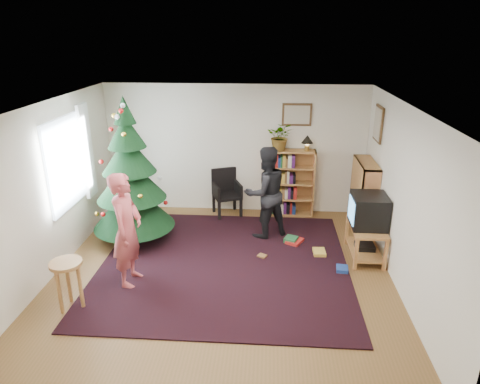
# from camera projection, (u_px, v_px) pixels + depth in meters

# --- Properties ---
(floor) EXTENTS (5.00, 5.00, 0.00)m
(floor) POSITION_uv_depth(u_px,v_px,m) (222.00, 274.00, 6.40)
(floor) COLOR brown
(floor) RESTS_ON ground
(ceiling) EXTENTS (5.00, 5.00, 0.00)m
(ceiling) POSITION_uv_depth(u_px,v_px,m) (220.00, 107.00, 5.51)
(ceiling) COLOR white
(ceiling) RESTS_ON wall_back
(wall_back) EXTENTS (5.00, 0.02, 2.50)m
(wall_back) POSITION_uv_depth(u_px,v_px,m) (235.00, 150.00, 8.28)
(wall_back) COLOR silver
(wall_back) RESTS_ON floor
(wall_front) EXTENTS (5.00, 0.02, 2.50)m
(wall_front) POSITION_uv_depth(u_px,v_px,m) (188.00, 304.00, 3.62)
(wall_front) COLOR silver
(wall_front) RESTS_ON floor
(wall_left) EXTENTS (0.02, 5.00, 2.50)m
(wall_left) POSITION_uv_depth(u_px,v_px,m) (48.00, 192.00, 6.12)
(wall_left) COLOR silver
(wall_left) RESTS_ON floor
(wall_right) EXTENTS (0.02, 5.00, 2.50)m
(wall_right) POSITION_uv_depth(u_px,v_px,m) (404.00, 201.00, 5.79)
(wall_right) COLOR silver
(wall_right) RESTS_ON floor
(rug) EXTENTS (3.80, 3.60, 0.02)m
(rug) POSITION_uv_depth(u_px,v_px,m) (224.00, 263.00, 6.68)
(rug) COLOR black
(rug) RESTS_ON floor
(window_pane) EXTENTS (0.04, 1.20, 1.40)m
(window_pane) POSITION_uv_depth(u_px,v_px,m) (66.00, 163.00, 6.59)
(window_pane) COLOR silver
(window_pane) RESTS_ON wall_left
(curtain) EXTENTS (0.06, 0.35, 1.60)m
(curtain) POSITION_uv_depth(u_px,v_px,m) (87.00, 151.00, 7.24)
(curtain) COLOR white
(curtain) RESTS_ON wall_left
(picture_back) EXTENTS (0.55, 0.03, 0.42)m
(picture_back) POSITION_uv_depth(u_px,v_px,m) (297.00, 115.00, 7.94)
(picture_back) COLOR #4C3319
(picture_back) RESTS_ON wall_back
(picture_right) EXTENTS (0.03, 0.50, 0.60)m
(picture_right) POSITION_uv_depth(u_px,v_px,m) (378.00, 124.00, 7.17)
(picture_right) COLOR #4C3319
(picture_right) RESTS_ON wall_right
(christmas_tree) EXTENTS (1.37, 1.37, 2.48)m
(christmas_tree) POSITION_uv_depth(u_px,v_px,m) (131.00, 184.00, 7.10)
(christmas_tree) COLOR #3F2816
(christmas_tree) RESTS_ON rug
(bookshelf_back) EXTENTS (0.95, 0.30, 1.30)m
(bookshelf_back) POSITION_uv_depth(u_px,v_px,m) (289.00, 182.00, 8.27)
(bookshelf_back) COLOR #BB7242
(bookshelf_back) RESTS_ON floor
(bookshelf_right) EXTENTS (0.30, 0.95, 1.30)m
(bookshelf_right) POSITION_uv_depth(u_px,v_px,m) (363.00, 196.00, 7.57)
(bookshelf_right) COLOR #BB7242
(bookshelf_right) RESTS_ON floor
(tv_stand) EXTENTS (0.50, 0.90, 0.55)m
(tv_stand) POSITION_uv_depth(u_px,v_px,m) (366.00, 238.00, 6.79)
(tv_stand) COLOR #BB7242
(tv_stand) RESTS_ON floor
(crt_tv) EXTENTS (0.54, 0.58, 0.50)m
(crt_tv) POSITION_uv_depth(u_px,v_px,m) (369.00, 211.00, 6.62)
(crt_tv) COLOR black
(crt_tv) RESTS_ON tv_stand
(armchair) EXTENTS (0.64, 0.66, 0.90)m
(armchair) POSITION_uv_depth(u_px,v_px,m) (227.00, 190.00, 8.38)
(armchair) COLOR black
(armchair) RESTS_ON rug
(stool) EXTENTS (0.41, 0.41, 0.68)m
(stool) POSITION_uv_depth(u_px,v_px,m) (67.00, 272.00, 5.46)
(stool) COLOR #BB7242
(stool) RESTS_ON floor
(person_standing) EXTENTS (0.43, 0.63, 1.66)m
(person_standing) POSITION_uv_depth(u_px,v_px,m) (127.00, 230.00, 5.92)
(person_standing) COLOR #B1464A
(person_standing) RESTS_ON rug
(person_by_chair) EXTENTS (0.99, 0.92, 1.62)m
(person_by_chair) POSITION_uv_depth(u_px,v_px,m) (265.00, 193.00, 7.33)
(person_by_chair) COLOR black
(person_by_chair) RESTS_ON rug
(potted_plant) EXTENTS (0.51, 0.46, 0.53)m
(potted_plant) POSITION_uv_depth(u_px,v_px,m) (281.00, 136.00, 7.97)
(potted_plant) COLOR gray
(potted_plant) RESTS_ON bookshelf_back
(table_lamp) EXTENTS (0.22, 0.22, 0.30)m
(table_lamp) POSITION_uv_depth(u_px,v_px,m) (307.00, 140.00, 7.96)
(table_lamp) COLOR #A57F33
(table_lamp) RESTS_ON bookshelf_back
(floor_clutter) EXTENTS (1.42, 1.09, 0.08)m
(floor_clutter) POSITION_uv_depth(u_px,v_px,m) (301.00, 251.00, 6.98)
(floor_clutter) COLOR #A51E19
(floor_clutter) RESTS_ON rug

